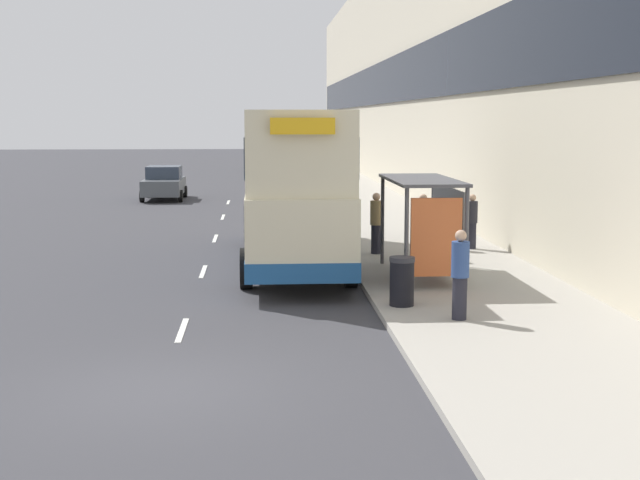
# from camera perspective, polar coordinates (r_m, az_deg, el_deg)

# --- Properties ---
(ground_plane) EXTENTS (220.00, 220.00, 0.00)m
(ground_plane) POSITION_cam_1_polar(r_m,az_deg,el_deg) (13.97, -10.17, -9.44)
(ground_plane) COLOR #38383D
(pavement) EXTENTS (5.00, 93.00, 0.14)m
(pavement) POSITION_cam_1_polar(r_m,az_deg,el_deg) (52.16, 1.56, 3.32)
(pavement) COLOR #A39E93
(pavement) RESTS_ON ground_plane
(terrace_facade) EXTENTS (3.10, 93.00, 13.91)m
(terrace_facade) POSITION_cam_1_polar(r_m,az_deg,el_deg) (52.61, 5.99, 10.82)
(terrace_facade) COLOR beige
(terrace_facade) RESTS_ON ground_plane
(lane_mark_0) EXTENTS (0.12, 2.00, 0.01)m
(lane_mark_0) POSITION_cam_1_polar(r_m,az_deg,el_deg) (17.69, -8.82, -5.72)
(lane_mark_0) COLOR silver
(lane_mark_0) RESTS_ON ground_plane
(lane_mark_1) EXTENTS (0.12, 2.00, 0.01)m
(lane_mark_1) POSITION_cam_1_polar(r_m,az_deg,el_deg) (24.28, -7.48, -2.02)
(lane_mark_1) COLOR silver
(lane_mark_1) RESTS_ON ground_plane
(lane_mark_2) EXTENTS (0.12, 2.00, 0.01)m
(lane_mark_2) POSITION_cam_1_polar(r_m,az_deg,el_deg) (30.94, -6.72, 0.10)
(lane_mark_2) COLOR silver
(lane_mark_2) RESTS_ON ground_plane
(lane_mark_3) EXTENTS (0.12, 2.00, 0.01)m
(lane_mark_3) POSITION_cam_1_polar(r_m,az_deg,el_deg) (37.63, -6.23, 1.46)
(lane_mark_3) COLOR silver
(lane_mark_3) RESTS_ON ground_plane
(lane_mark_4) EXTENTS (0.12, 2.00, 0.01)m
(lane_mark_4) POSITION_cam_1_polar(r_m,az_deg,el_deg) (44.33, -5.89, 2.42)
(lane_mark_4) COLOR silver
(lane_mark_4) RESTS_ON ground_plane
(bus_shelter) EXTENTS (1.60, 4.20, 2.48)m
(bus_shelter) POSITION_cam_1_polar(r_m,az_deg,el_deg) (22.26, 7.09, 1.96)
(bus_shelter) COLOR #4C4C51
(bus_shelter) RESTS_ON ground_plane
(double_decker_bus_near) EXTENTS (2.85, 11.40, 4.30)m
(double_decker_bus_near) POSITION_cam_1_polar(r_m,az_deg,el_deg) (25.01, -1.75, 3.59)
(double_decker_bus_near) COLOR beige
(double_decker_bus_near) RESTS_ON ground_plane
(car_0) EXTENTS (2.10, 4.41, 1.71)m
(car_0) POSITION_cam_1_polar(r_m,az_deg,el_deg) (46.26, -9.95, 3.61)
(car_0) COLOR #4C5156
(car_0) RESTS_ON ground_plane
(car_1) EXTENTS (2.08, 4.51, 1.66)m
(car_1) POSITION_cam_1_polar(r_m,az_deg,el_deg) (71.39, -3.71, 5.12)
(car_1) COLOR #B7B799
(car_1) RESTS_ON ground_plane
(pedestrian_at_shelter) EXTENTS (0.37, 0.37, 1.84)m
(pedestrian_at_shelter) POSITION_cam_1_polar(r_m,az_deg,el_deg) (25.56, 6.60, 0.93)
(pedestrian_at_shelter) COLOR #23232D
(pedestrian_at_shelter) RESTS_ON ground_plane
(pedestrian_1) EXTENTS (0.33, 0.33, 1.68)m
(pedestrian_1) POSITION_cam_1_polar(r_m,az_deg,el_deg) (27.67, 9.70, 1.21)
(pedestrian_1) COLOR #23232D
(pedestrian_1) RESTS_ON ground_plane
(pedestrian_2) EXTENTS (0.37, 0.37, 1.85)m
(pedestrian_2) POSITION_cam_1_polar(r_m,az_deg,el_deg) (27.57, 7.58, 1.41)
(pedestrian_2) COLOR #23232D
(pedestrian_2) RESTS_ON ground_plane
(pedestrian_3) EXTENTS (0.36, 0.36, 1.81)m
(pedestrian_3) POSITION_cam_1_polar(r_m,az_deg,el_deg) (26.31, 3.61, 1.12)
(pedestrian_3) COLOR #23232D
(pedestrian_3) RESTS_ON ground_plane
(pedestrian_4) EXTENTS (0.36, 0.36, 1.80)m
(pedestrian_4) POSITION_cam_1_polar(r_m,az_deg,el_deg) (17.83, 8.95, -2.16)
(pedestrian_4) COLOR #23232D
(pedestrian_4) RESTS_ON ground_plane
(litter_bin) EXTENTS (0.55, 0.55, 1.05)m
(litter_bin) POSITION_cam_1_polar(r_m,az_deg,el_deg) (19.07, 5.26, -2.64)
(litter_bin) COLOR black
(litter_bin) RESTS_ON ground_plane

